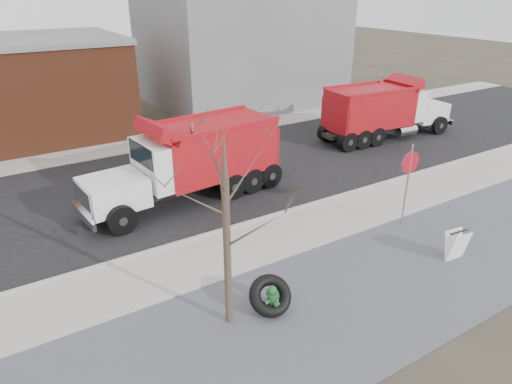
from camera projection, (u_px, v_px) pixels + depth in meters
ground at (276, 242)px, 15.09m from camera, size 120.00×120.00×0.00m
gravel_verge at (349, 298)px, 12.38m from camera, size 60.00×5.00×0.03m
sidewalk at (272, 238)px, 15.27m from camera, size 60.00×2.50×0.06m
curb at (252, 222)px, 16.27m from camera, size 60.00×0.15×0.11m
road at (196, 179)px, 19.96m from camera, size 60.00×9.40×0.02m
far_sidewalk at (151, 143)px, 24.35m from camera, size 60.00×2.00×0.06m
building_grey at (240, 43)px, 31.64m from camera, size 12.00×10.00×8.00m
bare_tree at (226, 205)px, 10.18m from camera, size 3.20×3.20×5.20m
fire_hydrant at (272, 301)px, 11.68m from camera, size 0.48×0.47×0.85m
truck_tire at (270, 296)px, 11.71m from camera, size 1.31×1.24×1.00m
stop_sign at (409, 172)px, 15.36m from camera, size 0.81×0.06×2.99m
sandwich_board at (456, 245)px, 13.92m from camera, size 0.74×0.51×0.97m
dump_truck_red_a at (384, 109)px, 24.52m from camera, size 8.04×2.72×3.23m
dump_truck_red_b at (192, 158)px, 17.48m from camera, size 7.99×3.01×3.35m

